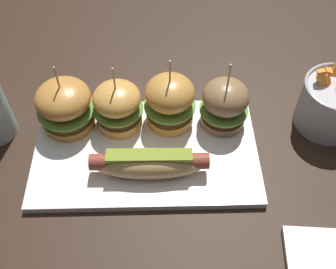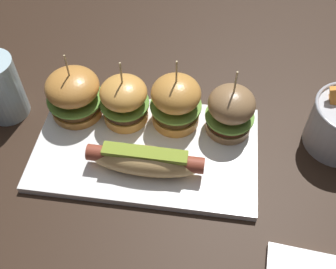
# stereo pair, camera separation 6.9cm
# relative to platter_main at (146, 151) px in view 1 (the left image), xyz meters

# --- Properties ---
(ground_plane) EXTENTS (3.00, 3.00, 0.00)m
(ground_plane) POSITION_rel_platter_main_xyz_m (0.00, 0.00, -0.01)
(ground_plane) COLOR black
(platter_main) EXTENTS (0.39, 0.23, 0.01)m
(platter_main) POSITION_rel_platter_main_xyz_m (0.00, 0.00, 0.00)
(platter_main) COLOR white
(platter_main) RESTS_ON ground
(hot_dog) EXTENTS (0.20, 0.06, 0.05)m
(hot_dog) POSITION_rel_platter_main_xyz_m (0.01, -0.05, 0.03)
(hot_dog) COLOR tan
(hot_dog) RESTS_ON platter_main
(slider_far_left) EXTENTS (0.10, 0.10, 0.14)m
(slider_far_left) POSITION_rel_platter_main_xyz_m (-0.14, 0.07, 0.05)
(slider_far_left) COLOR #C38038
(slider_far_left) RESTS_ON platter_main
(slider_center_left) EXTENTS (0.09, 0.09, 0.13)m
(slider_center_left) POSITION_rel_platter_main_xyz_m (-0.05, 0.06, 0.05)
(slider_center_left) COLOR gold
(slider_center_left) RESTS_ON platter_main
(slider_center_right) EXTENTS (0.09, 0.09, 0.14)m
(slider_center_right) POSITION_rel_platter_main_xyz_m (0.04, 0.07, 0.06)
(slider_center_right) COLOR #CB8A3D
(slider_center_right) RESTS_ON platter_main
(slider_far_right) EXTENTS (0.09, 0.09, 0.14)m
(slider_far_right) POSITION_rel_platter_main_xyz_m (0.14, 0.06, 0.06)
(slider_far_right) COLOR olive
(slider_far_right) RESTS_ON platter_main
(fries_bucket) EXTENTS (0.12, 0.12, 0.15)m
(fries_bucket) POSITION_rel_platter_main_xyz_m (0.34, 0.07, 0.04)
(fries_bucket) COLOR #B7BABF
(fries_bucket) RESTS_ON ground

